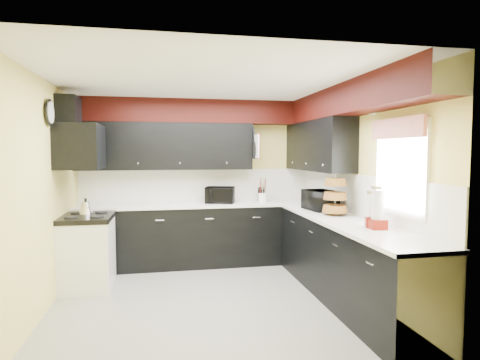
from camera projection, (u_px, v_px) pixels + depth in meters
The scene contains 35 objects.
ground at pixel (213, 300), 4.65m from camera, with size 3.60×3.60×0.00m, color gray.
wall_back at pixel (198, 181), 6.33m from camera, with size 3.60×0.06×2.50m, color #E0C666.
wall_right at pixel (358, 190), 4.91m from camera, with size 0.06×3.60×2.50m, color #E0C666.
wall_left at pixel (43, 196), 4.22m from camera, with size 0.06×3.60×2.50m, color #E0C666.
ceiling at pixel (212, 82), 4.48m from camera, with size 3.60×3.60×0.06m, color white.
cab_back at pixel (200, 235), 6.09m from camera, with size 3.60×0.60×0.90m, color black.
cab_right at pixel (345, 262), 4.61m from camera, with size 0.60×3.00×0.90m, color black.
counter_back at pixel (200, 205), 6.06m from camera, with size 3.62×0.64×0.04m, color white.
counter_right at pixel (346, 222), 4.58m from camera, with size 0.64×3.02×0.04m, color white.
splash_back at pixel (198, 185), 6.32m from camera, with size 3.60×0.02×0.50m, color white.
splash_right at pixel (357, 195), 4.91m from camera, with size 0.02×3.60×0.50m, color white.
upper_back at pixel (166, 146), 6.02m from camera, with size 2.60×0.35×0.70m, color black.
upper_right at pixel (317, 146), 5.72m from camera, with size 0.35×1.80×0.70m, color black.
soffit_back at pixel (199, 112), 6.08m from camera, with size 3.60×0.36×0.35m, color black.
soffit_right at pixel (353, 99), 4.62m from camera, with size 0.36×3.24×0.35m, color black.
stove at pixel (88, 254), 5.07m from camera, with size 0.60×0.75×0.86m, color white.
cooktop at pixel (87, 218), 5.04m from camera, with size 0.62×0.77×0.06m, color black.
hood at pixel (81, 147), 4.97m from camera, with size 0.50×0.78×0.55m, color black.
hood_duct at pixel (68, 112), 4.91m from camera, with size 0.24×0.40×0.40m, color black.
window at pixel (401, 169), 4.00m from camera, with size 0.03×0.86×0.96m, color white, non-canonical shape.
valance at pixel (397, 128), 3.97m from camera, with size 0.04×0.88×0.20m, color red.
pan_top at pixel (252, 134), 6.19m from camera, with size 0.03×0.22×0.40m, color black, non-canonical shape.
pan_mid at pixel (254, 150), 6.08m from camera, with size 0.03×0.28×0.46m, color black, non-canonical shape.
pan_low at pixel (251, 152), 6.33m from camera, with size 0.03×0.24×0.42m, color black, non-canonical shape.
cut_board at pixel (257, 146), 5.96m from camera, with size 0.03×0.26×0.35m, color white.
baskets at pixel (335, 196), 4.91m from camera, with size 0.27×0.27×0.50m, color brown, non-canonical shape.
clock at pixel (49, 112), 4.41m from camera, with size 0.03×0.30×0.30m, color black, non-canonical shape.
deco_plate at pixel (373, 104), 4.49m from camera, with size 0.03×0.24×0.24m, color white, non-canonical shape.
toaster_oven at pixel (220, 195), 6.10m from camera, with size 0.42×0.35×0.25m, color black.
microwave at pixel (320, 200), 5.34m from camera, with size 0.48×0.33×0.27m, color black.
utensil_crock at pixel (263, 198), 6.18m from camera, with size 0.13×0.13×0.14m, color white.
knife_block at pixel (261, 195), 6.27m from camera, with size 0.10×0.14×0.22m, color black.
kettle at pixel (86, 208), 5.17m from camera, with size 0.17×0.17×0.15m, color silver, non-canonical shape.
dispenser_a at pixel (378, 209), 4.02m from camera, with size 0.15×0.15×0.42m, color maroon, non-canonical shape.
dispenser_b at pixel (372, 211), 4.12m from camera, with size 0.12×0.12×0.34m, color maroon, non-canonical shape.
Camera 1 is at (-0.56, -4.52, 1.71)m, focal length 30.00 mm.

